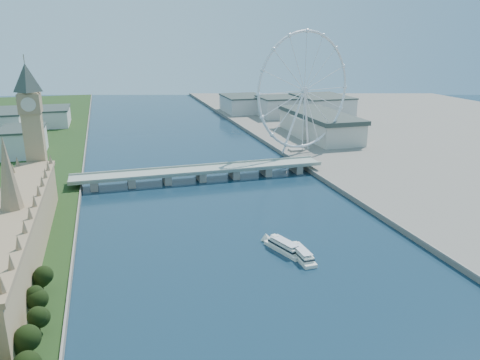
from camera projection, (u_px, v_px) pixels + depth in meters
name	position (u px, v px, depth m)	size (l,w,h in m)	color
parliament_range	(17.00, 234.00, 253.30)	(24.00, 200.00, 70.00)	tan
big_ben	(31.00, 115.00, 338.17)	(20.02, 20.02, 110.00)	tan
westminster_bridge	(201.00, 172.00, 410.11)	(220.00, 22.00, 9.50)	gray
london_eye	(304.00, 91.00, 474.53)	(113.60, 39.12, 124.30)	silver
county_hall	(319.00, 138.00, 577.86)	(54.00, 144.00, 35.00)	beige
city_skyline	(191.00, 113.00, 656.11)	(505.00, 280.00, 32.00)	beige
tour_boat_near	(284.00, 251.00, 275.25)	(8.20, 31.99, 7.09)	silver
tour_boat_far	(301.00, 258.00, 266.18)	(7.58, 29.66, 6.55)	silver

